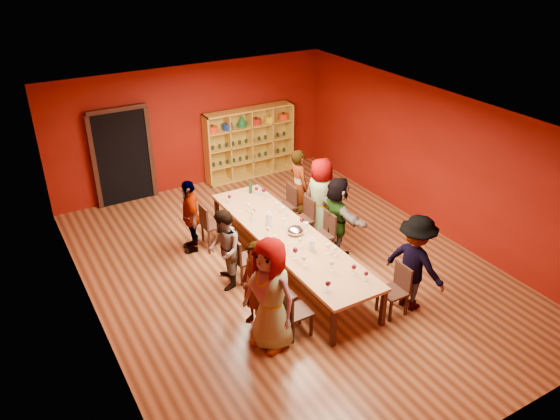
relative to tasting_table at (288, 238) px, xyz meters
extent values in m
cube|color=#5D3018|center=(0.00, 0.00, -0.71)|extent=(7.10, 9.10, 0.02)
cube|color=#690C05|center=(0.00, 4.51, 0.80)|extent=(7.10, 0.02, 3.00)
cube|color=#690C05|center=(0.00, -4.51, 0.80)|extent=(7.10, 0.02, 3.00)
cube|color=#690C05|center=(-3.51, 0.00, 0.80)|extent=(0.02, 9.10, 3.00)
cube|color=#690C05|center=(3.51, 0.00, 0.80)|extent=(0.02, 9.10, 3.00)
cube|color=white|center=(0.00, 0.00, 2.31)|extent=(7.10, 9.10, 0.02)
cube|color=#AB7447|center=(0.00, 0.00, 0.02)|extent=(1.10, 4.50, 0.06)
cube|color=black|center=(-0.49, -2.17, -0.35)|extent=(0.08, 0.08, 0.69)
cube|color=black|center=(-0.49, 2.17, -0.35)|extent=(0.08, 0.08, 0.69)
cube|color=black|center=(0.49, -2.17, -0.35)|extent=(0.08, 0.08, 0.69)
cube|color=black|center=(0.49, 2.17, -0.35)|extent=(0.08, 0.08, 0.69)
cube|color=black|center=(-1.80, 4.44, 0.40)|extent=(1.20, 0.14, 2.20)
cube|color=black|center=(-1.80, 4.37, 1.55)|extent=(1.32, 0.06, 0.10)
cube|color=black|center=(-2.45, 4.37, 0.40)|extent=(0.10, 0.06, 2.20)
cube|color=black|center=(-1.15, 4.37, 0.40)|extent=(0.10, 0.06, 2.20)
cube|color=gold|center=(0.22, 4.28, 0.20)|extent=(0.04, 0.40, 1.80)
cube|color=gold|center=(2.58, 4.28, 0.20)|extent=(0.04, 0.40, 1.80)
cube|color=gold|center=(1.40, 4.28, 1.08)|extent=(2.40, 0.40, 0.04)
cube|color=gold|center=(1.40, 4.28, -0.68)|extent=(2.40, 0.40, 0.04)
cube|color=gold|center=(1.40, 4.47, 0.20)|extent=(2.40, 0.02, 1.80)
cube|color=gold|center=(1.40, 4.28, -0.25)|extent=(2.36, 0.38, 0.03)
cube|color=gold|center=(1.40, 4.28, 0.20)|extent=(2.36, 0.38, 0.03)
cube|color=gold|center=(1.40, 4.28, 0.65)|extent=(2.36, 0.38, 0.03)
cube|color=gold|center=(0.80, 4.28, 0.20)|extent=(0.03, 0.38, 1.76)
cube|color=gold|center=(1.40, 4.28, 0.20)|extent=(0.03, 0.38, 1.76)
cube|color=gold|center=(2.00, 4.28, 0.20)|extent=(0.03, 0.38, 1.76)
cylinder|color=#ED390D|center=(0.40, 4.28, 0.74)|extent=(0.26, 0.26, 0.15)
sphere|color=black|center=(0.40, 4.28, 0.84)|extent=(0.05, 0.05, 0.05)
cylinder|color=navy|center=(0.80, 4.28, 0.74)|extent=(0.26, 0.26, 0.15)
sphere|color=black|center=(0.80, 4.28, 0.84)|extent=(0.05, 0.05, 0.05)
cylinder|color=#175D2C|center=(1.20, 4.28, 0.71)|extent=(0.26, 0.26, 0.08)
cone|color=#175D2C|center=(1.20, 4.28, 0.86)|extent=(0.24, 0.24, 0.22)
cylinder|color=#AF1E14|center=(1.60, 4.28, 0.74)|extent=(0.26, 0.26, 0.15)
sphere|color=black|center=(1.60, 4.28, 0.84)|extent=(0.05, 0.05, 0.05)
cylinder|color=yellow|center=(2.00, 4.28, 0.74)|extent=(0.26, 0.26, 0.15)
sphere|color=black|center=(2.00, 4.28, 0.84)|extent=(0.05, 0.05, 0.05)
cylinder|color=#ED390D|center=(2.40, 4.28, 0.74)|extent=(0.26, 0.26, 0.15)
sphere|color=black|center=(2.40, 4.28, 0.84)|extent=(0.05, 0.05, 0.05)
cylinder|color=black|center=(0.38, 4.28, -0.18)|extent=(0.07, 0.07, 0.10)
cylinder|color=black|center=(0.56, 4.28, -0.18)|extent=(0.07, 0.07, 0.10)
cylinder|color=black|center=(0.75, 4.28, -0.18)|extent=(0.07, 0.07, 0.10)
cylinder|color=black|center=(0.93, 4.28, -0.18)|extent=(0.07, 0.07, 0.10)
cylinder|color=black|center=(1.12, 4.28, -0.18)|extent=(0.07, 0.07, 0.10)
cylinder|color=black|center=(1.30, 4.28, -0.18)|extent=(0.07, 0.07, 0.10)
cylinder|color=black|center=(1.49, 4.28, -0.18)|extent=(0.07, 0.07, 0.10)
cylinder|color=black|center=(1.67, 4.28, -0.18)|extent=(0.07, 0.07, 0.10)
cylinder|color=black|center=(1.86, 4.28, -0.18)|extent=(0.07, 0.07, 0.10)
cylinder|color=black|center=(2.04, 4.28, -0.18)|extent=(0.07, 0.07, 0.10)
cylinder|color=black|center=(2.23, 4.28, -0.18)|extent=(0.07, 0.07, 0.10)
cylinder|color=black|center=(2.42, 4.28, -0.18)|extent=(0.07, 0.07, 0.10)
cylinder|color=black|center=(0.38, 4.28, 0.27)|extent=(0.07, 0.07, 0.10)
cylinder|color=black|center=(0.56, 4.28, 0.27)|extent=(0.07, 0.07, 0.10)
cylinder|color=black|center=(0.75, 4.28, 0.27)|extent=(0.07, 0.07, 0.10)
cylinder|color=black|center=(0.93, 4.28, 0.27)|extent=(0.07, 0.07, 0.10)
cylinder|color=black|center=(1.12, 4.28, 0.27)|extent=(0.07, 0.07, 0.10)
cylinder|color=black|center=(1.30, 4.28, 0.27)|extent=(0.07, 0.07, 0.10)
cylinder|color=black|center=(1.49, 4.28, 0.27)|extent=(0.07, 0.07, 0.10)
cylinder|color=black|center=(1.67, 4.28, 0.27)|extent=(0.07, 0.07, 0.10)
cylinder|color=black|center=(1.86, 4.28, 0.27)|extent=(0.07, 0.07, 0.10)
cylinder|color=black|center=(2.04, 4.28, 0.27)|extent=(0.07, 0.07, 0.10)
cylinder|color=black|center=(2.23, 4.28, 0.27)|extent=(0.07, 0.07, 0.10)
cylinder|color=black|center=(2.42, 4.28, 0.27)|extent=(0.07, 0.07, 0.10)
cube|color=black|center=(-0.83, -1.64, -0.27)|extent=(0.42, 0.42, 0.04)
cube|color=black|center=(-1.02, -1.64, -0.03)|extent=(0.04, 0.40, 0.44)
cube|color=black|center=(-1.00, -1.81, -0.49)|extent=(0.04, 0.04, 0.41)
cube|color=black|center=(-0.66, -1.81, -0.49)|extent=(0.04, 0.04, 0.41)
cube|color=black|center=(-1.00, -1.47, -0.49)|extent=(0.04, 0.04, 0.41)
cube|color=black|center=(-0.66, -1.47, -0.49)|extent=(0.04, 0.04, 0.41)
imported|color=#121533|center=(-1.30, -1.64, 0.24)|extent=(0.79, 1.04, 1.88)
cube|color=black|center=(-0.83, -1.13, -0.27)|extent=(0.42, 0.42, 0.04)
cube|color=black|center=(-1.02, -1.13, -0.03)|extent=(0.04, 0.40, 0.44)
cube|color=black|center=(-1.00, -1.30, -0.49)|extent=(0.04, 0.04, 0.41)
cube|color=black|center=(-0.66, -1.30, -0.49)|extent=(0.04, 0.04, 0.41)
cube|color=black|center=(-1.00, -0.96, -0.49)|extent=(0.04, 0.04, 0.41)
cube|color=black|center=(-0.66, -0.96, -0.49)|extent=(0.04, 0.04, 0.41)
imported|color=#121433|center=(-1.31, -1.13, 0.08)|extent=(0.49, 0.62, 1.55)
cube|color=black|center=(-0.83, 0.13, -0.27)|extent=(0.42, 0.42, 0.04)
cube|color=black|center=(-1.02, 0.13, -0.03)|extent=(0.04, 0.40, 0.44)
cube|color=black|center=(-1.00, -0.04, -0.49)|extent=(0.04, 0.04, 0.41)
cube|color=black|center=(-0.66, -0.04, -0.49)|extent=(0.04, 0.04, 0.41)
cube|color=black|center=(-1.00, 0.30, -0.49)|extent=(0.04, 0.04, 0.41)
cube|color=black|center=(-0.66, 0.30, -0.49)|extent=(0.04, 0.04, 0.41)
imported|color=#515156|center=(-1.25, 0.13, 0.05)|extent=(0.62, 0.82, 1.51)
cube|color=black|center=(-0.83, 1.61, -0.27)|extent=(0.42, 0.42, 0.04)
cube|color=black|center=(-1.02, 1.61, -0.03)|extent=(0.04, 0.40, 0.44)
cube|color=black|center=(-1.00, 1.44, -0.49)|extent=(0.04, 0.04, 0.41)
cube|color=black|center=(-0.66, 1.44, -0.49)|extent=(0.04, 0.04, 0.41)
cube|color=black|center=(-1.00, 1.78, -0.49)|extent=(0.04, 0.04, 0.41)
cube|color=black|center=(-0.66, 1.78, -0.49)|extent=(0.04, 0.04, 0.41)
imported|color=#444449|center=(-1.29, 1.61, 0.06)|extent=(0.58, 0.96, 1.52)
cube|color=black|center=(0.83, -2.00, -0.27)|extent=(0.42, 0.42, 0.04)
cube|color=black|center=(1.02, -2.00, -0.03)|extent=(0.04, 0.40, 0.44)
cube|color=black|center=(0.66, -2.17, -0.49)|extent=(0.04, 0.04, 0.41)
cube|color=black|center=(1.00, -2.17, -0.49)|extent=(0.04, 0.04, 0.41)
cube|color=black|center=(0.66, -1.83, -0.49)|extent=(0.04, 0.04, 0.41)
cube|color=black|center=(1.00, -1.83, -0.49)|extent=(0.04, 0.04, 0.41)
imported|color=white|center=(1.25, -2.00, 0.17)|extent=(0.72, 1.20, 1.73)
cube|color=black|center=(0.83, 0.13, -0.27)|extent=(0.42, 0.42, 0.04)
cube|color=black|center=(1.02, 0.13, -0.03)|extent=(0.04, 0.40, 0.44)
cube|color=black|center=(0.66, -0.04, -0.49)|extent=(0.04, 0.04, 0.41)
cube|color=black|center=(1.00, -0.04, -0.49)|extent=(0.04, 0.04, 0.41)
cube|color=black|center=(0.66, 0.30, -0.49)|extent=(0.04, 0.04, 0.41)
cube|color=black|center=(1.00, 0.30, -0.49)|extent=(0.04, 0.04, 0.41)
imported|color=pink|center=(1.19, 0.13, 0.10)|extent=(0.48, 1.49, 1.59)
cube|color=black|center=(0.83, 0.86, -0.27)|extent=(0.42, 0.42, 0.04)
cube|color=black|center=(1.02, 0.86, -0.03)|extent=(0.04, 0.40, 0.44)
cube|color=black|center=(0.66, 0.69, -0.49)|extent=(0.04, 0.04, 0.41)
cube|color=black|center=(1.00, 0.69, -0.49)|extent=(0.04, 0.04, 0.41)
cube|color=black|center=(0.66, 1.03, -0.49)|extent=(0.04, 0.04, 0.41)
cube|color=black|center=(1.00, 1.03, -0.49)|extent=(0.04, 0.04, 0.41)
imported|color=#4C4C51|center=(1.29, 0.86, 0.15)|extent=(0.65, 0.92, 1.70)
cube|color=black|center=(0.83, 1.57, -0.27)|extent=(0.42, 0.42, 0.04)
cube|color=black|center=(1.02, 1.57, -0.03)|extent=(0.04, 0.40, 0.44)
cube|color=black|center=(0.66, 1.40, -0.49)|extent=(0.04, 0.04, 0.41)
cube|color=black|center=(1.00, 1.40, -0.49)|extent=(0.04, 0.04, 0.41)
cube|color=black|center=(0.66, 1.74, -0.49)|extent=(0.04, 0.04, 0.41)
cube|color=black|center=(1.00, 1.74, -0.49)|extent=(0.04, 0.04, 0.41)
imported|color=silver|center=(1.19, 1.57, 0.14)|extent=(0.47, 0.62, 1.67)
cylinder|color=white|center=(-0.30, 0.87, 0.06)|extent=(0.06, 0.06, 0.01)
cylinder|color=white|center=(-0.30, 0.87, 0.11)|extent=(0.01, 0.01, 0.11)
ellipsoid|color=beige|center=(-0.30, 0.87, 0.21)|extent=(0.08, 0.08, 0.09)
cylinder|color=white|center=(-0.03, -0.45, 0.05)|extent=(0.06, 0.06, 0.01)
cylinder|color=white|center=(-0.03, -0.45, 0.11)|extent=(0.01, 0.01, 0.10)
ellipsoid|color=beige|center=(-0.03, -0.45, 0.19)|extent=(0.07, 0.07, 0.09)
cylinder|color=white|center=(0.33, -1.87, 0.05)|extent=(0.06, 0.06, 0.01)
cylinder|color=white|center=(0.33, -1.87, 0.11)|extent=(0.01, 0.01, 0.10)
ellipsoid|color=#410711|center=(0.33, -1.87, 0.19)|extent=(0.07, 0.07, 0.08)
cylinder|color=white|center=(-0.29, -0.99, 0.05)|extent=(0.06, 0.06, 0.01)
cylinder|color=white|center=(-0.29, -0.99, 0.11)|extent=(0.01, 0.01, 0.11)
ellipsoid|color=beige|center=(-0.29, -0.99, 0.20)|extent=(0.08, 0.08, 0.09)
cylinder|color=white|center=(-0.37, 1.75, 0.05)|extent=(0.06, 0.06, 0.01)
cylinder|color=white|center=(-0.37, 1.75, 0.11)|extent=(0.01, 0.01, 0.10)
ellipsoid|color=#410711|center=(-0.37, 1.75, 0.19)|extent=(0.07, 0.07, 0.08)
cylinder|color=white|center=(-0.34, 0.16, 0.06)|extent=(0.07, 0.07, 0.01)
cylinder|color=white|center=(-0.34, 0.16, 0.12)|extent=(0.01, 0.01, 0.11)
ellipsoid|color=beige|center=(-0.34, 0.16, 0.21)|extent=(0.08, 0.08, 0.09)
cylinder|color=white|center=(-0.37, -0.14, 0.05)|extent=(0.06, 0.06, 0.01)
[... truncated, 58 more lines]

